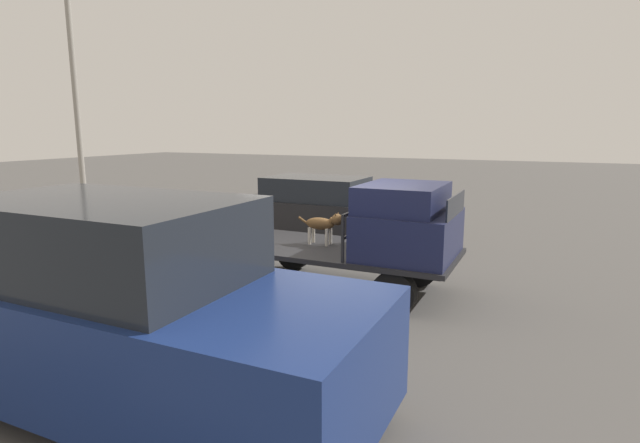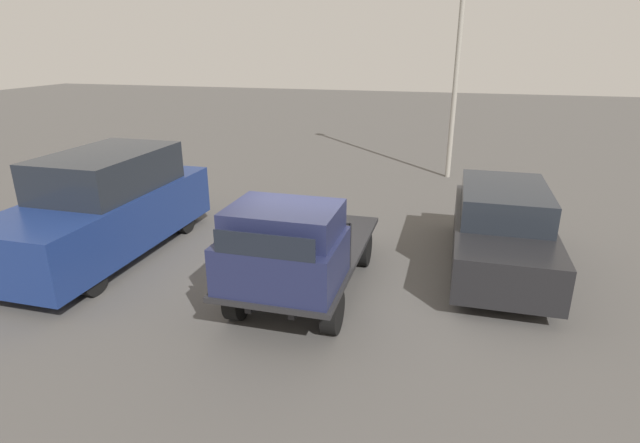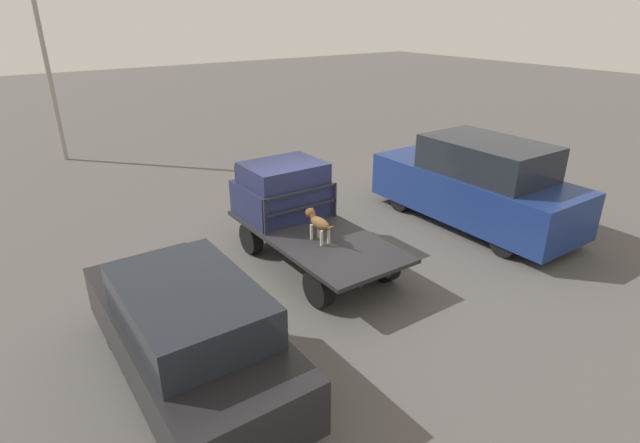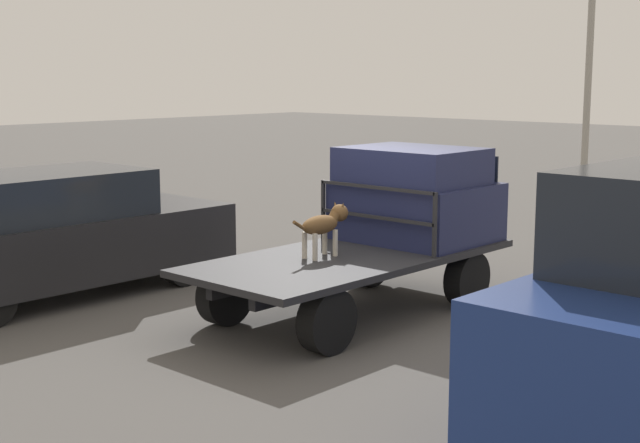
{
  "view_description": "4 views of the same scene",
  "coord_description": "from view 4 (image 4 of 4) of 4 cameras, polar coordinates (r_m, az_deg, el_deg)",
  "views": [
    {
      "loc": [
        3.35,
        -7.91,
        2.82
      ],
      "look_at": [
        -0.4,
        0.13,
        1.17
      ],
      "focal_mm": 28.0,
      "sensor_mm": 36.0,
      "label": 1
    },
    {
      "loc": [
        7.81,
        2.37,
        4.21
      ],
      "look_at": [
        -0.4,
        0.13,
        1.17
      ],
      "focal_mm": 28.0,
      "sensor_mm": 36.0,
      "label": 2
    },
    {
      "loc": [
        -7.64,
        5.17,
        4.96
      ],
      "look_at": [
        -0.4,
        0.13,
        1.17
      ],
      "focal_mm": 28.0,
      "sensor_mm": 36.0,
      "label": 3
    },
    {
      "loc": [
        -7.83,
        -6.73,
        2.85
      ],
      "look_at": [
        -0.4,
        0.13,
        1.17
      ],
      "focal_mm": 50.0,
      "sensor_mm": 36.0,
      "label": 4
    }
  ],
  "objects": [
    {
      "name": "parked_sedan",
      "position": [
        11.92,
        -16.48,
        -0.76
      ],
      "size": [
        4.47,
        1.75,
        1.63
      ],
      "rotation": [
        0.0,
        0.0,
        -0.15
      ],
      "color": "black",
      "rests_on": "ground"
    },
    {
      "name": "light_pole_far",
      "position": [
        21.68,
        17.01,
        13.09
      ],
      "size": [
        0.35,
        0.35,
        7.63
      ],
      "color": "gray",
      "rests_on": "ground"
    },
    {
      "name": "truck_cab",
      "position": [
        11.41,
        6.1,
        1.62
      ],
      "size": [
        1.5,
        1.78,
        1.18
      ],
      "color": "#1E2347",
      "rests_on": "flatbed_truck"
    },
    {
      "name": "flatbed_truck",
      "position": [
        10.58,
        1.99,
        -3.07
      ],
      "size": [
        4.16,
        1.9,
        0.75
      ],
      "color": "black",
      "rests_on": "ground"
    },
    {
      "name": "ground_plane",
      "position": [
        10.71,
        1.97,
        -5.98
      ],
      "size": [
        80.0,
        80.0,
        0.0
      ],
      "primitive_type": "plane",
      "color": "#514F4C"
    },
    {
      "name": "dog",
      "position": [
        10.33,
        0.34,
        -0.13
      ],
      "size": [
        0.93,
        0.23,
        0.62
      ],
      "rotation": [
        0.0,
        0.0,
        -0.25
      ],
      "color": "beige",
      "rests_on": "flatbed_truck"
    },
    {
      "name": "truck_headboard",
      "position": [
        10.8,
        3.61,
        0.94
      ],
      "size": [
        0.04,
        1.78,
        0.77
      ],
      "color": "#232326",
      "rests_on": "flatbed_truck"
    }
  ]
}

